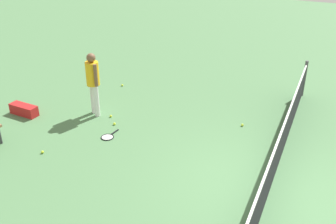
{
  "coord_description": "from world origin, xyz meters",
  "views": [
    {
      "loc": [
        6.28,
        0.68,
        4.77
      ],
      "look_at": [
        -0.74,
        -2.45,
        0.9
      ],
      "focal_mm": 41.75,
      "sensor_mm": 36.0,
      "label": 1
    }
  ],
  "objects_px": {
    "player_near_side": "(93,79)",
    "equipment_bag": "(23,109)",
    "tennis_ball_by_net": "(242,125)",
    "tennis_ball_baseline": "(42,152)",
    "tennis_racket_near_player": "(108,137)",
    "tennis_ball_stray_left": "(114,124)",
    "tennis_ball_near_player": "(111,116)",
    "tennis_ball_stray_right": "(122,85)"
  },
  "relations": [
    {
      "from": "tennis_ball_baseline",
      "to": "equipment_bag",
      "type": "distance_m",
      "value": 2.21
    },
    {
      "from": "tennis_ball_stray_left",
      "to": "tennis_ball_stray_right",
      "type": "distance_m",
      "value": 2.54
    },
    {
      "from": "tennis_racket_near_player",
      "to": "tennis_ball_by_net",
      "type": "xyz_separation_m",
      "value": [
        -1.85,
        2.82,
        0.02
      ]
    },
    {
      "from": "tennis_racket_near_player",
      "to": "tennis_ball_stray_right",
      "type": "xyz_separation_m",
      "value": [
        -2.88,
        -1.27,
        0.02
      ]
    },
    {
      "from": "tennis_ball_stray_right",
      "to": "equipment_bag",
      "type": "height_order",
      "value": "equipment_bag"
    },
    {
      "from": "player_near_side",
      "to": "tennis_ball_by_net",
      "type": "bearing_deg",
      "value": 103.94
    },
    {
      "from": "tennis_racket_near_player",
      "to": "tennis_ball_stray_right",
      "type": "relative_size",
      "value": 9.07
    },
    {
      "from": "tennis_ball_near_player",
      "to": "tennis_ball_stray_right",
      "type": "bearing_deg",
      "value": -158.24
    },
    {
      "from": "tennis_ball_baseline",
      "to": "tennis_racket_near_player",
      "type": "bearing_deg",
      "value": 141.58
    },
    {
      "from": "player_near_side",
      "to": "tennis_ball_stray_left",
      "type": "bearing_deg",
      "value": 66.77
    },
    {
      "from": "equipment_bag",
      "to": "player_near_side",
      "type": "bearing_deg",
      "value": 114.3
    },
    {
      "from": "tennis_racket_near_player",
      "to": "tennis_ball_near_player",
      "type": "distance_m",
      "value": 1.04
    },
    {
      "from": "tennis_ball_stray_right",
      "to": "tennis_ball_stray_left",
      "type": "bearing_deg",
      "value": 25.52
    },
    {
      "from": "tennis_ball_by_net",
      "to": "tennis_ball_baseline",
      "type": "distance_m",
      "value": 4.87
    },
    {
      "from": "tennis_ball_near_player",
      "to": "equipment_bag",
      "type": "relative_size",
      "value": 0.08
    },
    {
      "from": "player_near_side",
      "to": "tennis_ball_stray_right",
      "type": "xyz_separation_m",
      "value": [
        -1.96,
        -0.32,
        -0.98
      ]
    },
    {
      "from": "tennis_ball_stray_left",
      "to": "equipment_bag",
      "type": "height_order",
      "value": "equipment_bag"
    },
    {
      "from": "tennis_racket_near_player",
      "to": "player_near_side",
      "type": "bearing_deg",
      "value": -134.18
    },
    {
      "from": "tennis_ball_by_net",
      "to": "tennis_ball_baseline",
      "type": "xyz_separation_m",
      "value": [
        3.07,
        -3.78,
        0.0
      ]
    },
    {
      "from": "player_near_side",
      "to": "tennis_ball_stray_left",
      "type": "distance_m",
      "value": 1.29
    },
    {
      "from": "player_near_side",
      "to": "tennis_ball_baseline",
      "type": "xyz_separation_m",
      "value": [
        2.13,
        -0.02,
        -0.98
      ]
    },
    {
      "from": "tennis_ball_by_net",
      "to": "player_near_side",
      "type": "bearing_deg",
      "value": -76.06
    },
    {
      "from": "tennis_racket_near_player",
      "to": "equipment_bag",
      "type": "xyz_separation_m",
      "value": [
        -0.12,
        -2.72,
        0.13
      ]
    },
    {
      "from": "tennis_ball_stray_left",
      "to": "equipment_bag",
      "type": "relative_size",
      "value": 0.08
    },
    {
      "from": "player_near_side",
      "to": "tennis_ball_by_net",
      "type": "relative_size",
      "value": 25.76
    },
    {
      "from": "player_near_side",
      "to": "equipment_bag",
      "type": "relative_size",
      "value": 2.08
    },
    {
      "from": "tennis_ball_near_player",
      "to": "equipment_bag",
      "type": "height_order",
      "value": "equipment_bag"
    },
    {
      "from": "tennis_ball_stray_left",
      "to": "tennis_ball_stray_right",
      "type": "relative_size",
      "value": 1.0
    },
    {
      "from": "tennis_ball_baseline",
      "to": "tennis_ball_stray_right",
      "type": "height_order",
      "value": "same"
    },
    {
      "from": "tennis_racket_near_player",
      "to": "tennis_ball_baseline",
      "type": "relative_size",
      "value": 9.07
    },
    {
      "from": "tennis_racket_near_player",
      "to": "equipment_bag",
      "type": "height_order",
      "value": "equipment_bag"
    },
    {
      "from": "tennis_ball_near_player",
      "to": "tennis_ball_by_net",
      "type": "distance_m",
      "value": 3.43
    },
    {
      "from": "tennis_racket_near_player",
      "to": "tennis_ball_baseline",
      "type": "bearing_deg",
      "value": -38.42
    },
    {
      "from": "tennis_racket_near_player",
      "to": "tennis_ball_near_player",
      "type": "bearing_deg",
      "value": -152.11
    },
    {
      "from": "tennis_ball_stray_left",
      "to": "tennis_ball_stray_right",
      "type": "bearing_deg",
      "value": -154.48
    },
    {
      "from": "tennis_racket_near_player",
      "to": "equipment_bag",
      "type": "bearing_deg",
      "value": -92.53
    },
    {
      "from": "tennis_ball_stray_left",
      "to": "tennis_ball_stray_right",
      "type": "height_order",
      "value": "same"
    },
    {
      "from": "tennis_ball_baseline",
      "to": "tennis_ball_stray_right",
      "type": "xyz_separation_m",
      "value": [
        -4.09,
        -0.31,
        0.0
      ]
    },
    {
      "from": "tennis_ball_stray_left",
      "to": "equipment_bag",
      "type": "distance_m",
      "value": 2.59
    },
    {
      "from": "tennis_ball_near_player",
      "to": "tennis_ball_by_net",
      "type": "relative_size",
      "value": 1.0
    },
    {
      "from": "player_near_side",
      "to": "tennis_ball_near_player",
      "type": "xyz_separation_m",
      "value": [
        0.0,
        0.46,
        -0.98
      ]
    },
    {
      "from": "tennis_ball_baseline",
      "to": "tennis_ball_near_player",
      "type": "bearing_deg",
      "value": 167.43
    }
  ]
}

